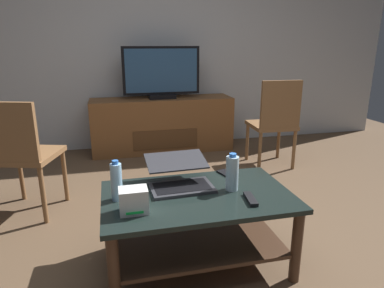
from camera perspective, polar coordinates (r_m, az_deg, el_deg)
name	(u,v)px	position (r m, az deg, el deg)	size (l,w,h in m)	color
ground_plane	(213,245)	(2.36, 3.51, -16.59)	(7.68, 7.68, 0.00)	brown
back_wall	(155,34)	(4.43, -6.15, 17.85)	(6.40, 0.12, 2.80)	silver
coffee_table	(197,216)	(2.03, 0.92, -12.02)	(1.08, 0.66, 0.46)	black
media_cabinet	(163,124)	(4.23, -4.96, 3.27)	(1.70, 0.46, 0.65)	brown
television	(162,74)	(4.11, -5.12, 11.61)	(0.91, 0.20, 0.61)	black
dining_chair	(275,120)	(3.67, 13.70, 3.94)	(0.46, 0.46, 0.94)	brown
side_chair	(20,151)	(2.82, -26.78, -1.13)	(0.55, 0.55, 0.91)	brown
laptop	(179,177)	(2.06, -2.13, -5.46)	(0.38, 0.38, 0.16)	#333338
router_box	(134,201)	(1.77, -9.75, -9.30)	(0.14, 0.11, 0.13)	white
water_bottle_near	(232,173)	(2.00, 6.73, -4.82)	(0.07, 0.07, 0.22)	silver
water_bottle_far	(116,181)	(1.91, -12.52, -6.14)	(0.06, 0.06, 0.23)	#99C6E5
cell_phone	(226,173)	(2.27, 5.79, -4.92)	(0.07, 0.14, 0.01)	black
tv_remote	(251,199)	(1.92, 9.77, -9.05)	(0.04, 0.16, 0.02)	black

